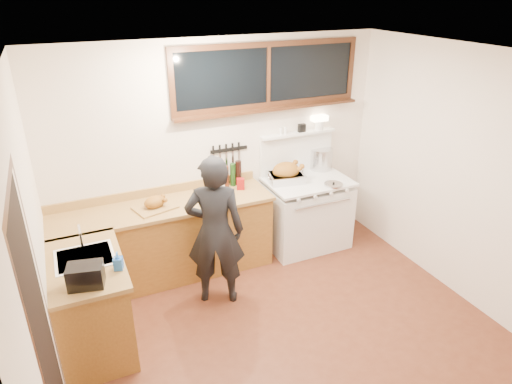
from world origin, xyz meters
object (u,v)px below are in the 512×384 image
vintage_stove (306,211)px  cutting_board (155,204)px  man (215,231)px  roast_turkey (286,173)px

vintage_stove → cutting_board: vintage_stove is taller
man → roast_turkey: man is taller
vintage_stove → roast_turkey: 0.60m
man → roast_turkey: size_ratio=3.44×
cutting_board → roast_turkey: size_ratio=1.03×
vintage_stove → cutting_board: size_ratio=3.28×
vintage_stove → man: man is taller
vintage_stove → cutting_board: 1.95m
cutting_board → roast_turkey: bearing=2.7°
cutting_board → vintage_stove: bearing=0.0°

